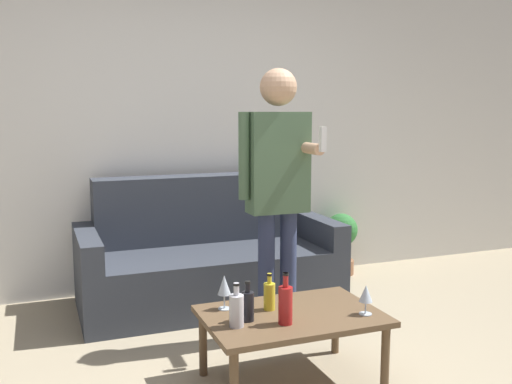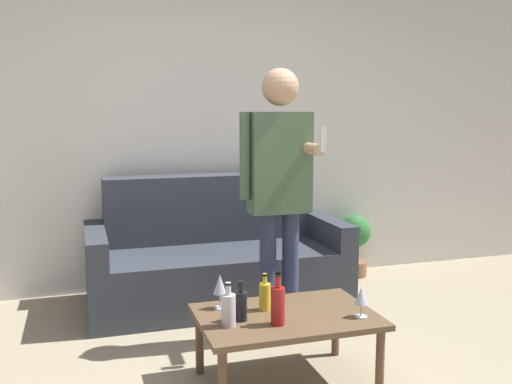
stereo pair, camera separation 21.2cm
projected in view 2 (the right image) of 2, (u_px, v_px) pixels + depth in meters
wall_back at (189, 118)px, 4.52m from camera, size 8.00×0.06×2.70m
couch at (215, 258)px, 4.25m from camera, size 1.85×0.86×0.92m
coffee_table at (286, 322)px, 2.92m from camera, size 0.90×0.61×0.38m
bottle_orange at (241, 305)px, 2.81m from camera, size 0.06×0.06×0.20m
bottle_green at (228, 309)px, 2.74m from camera, size 0.07×0.07×0.22m
bottle_dark at (265, 296)px, 2.96m from camera, size 0.06×0.06×0.19m
bottle_yellow at (278, 304)px, 2.76m from camera, size 0.07×0.07×0.26m
wine_glass_near at (361, 297)px, 2.86m from camera, size 0.07×0.07×0.16m
wine_glass_far at (220, 285)px, 2.98m from camera, size 0.07×0.07×0.18m
person_standing_front at (279, 180)px, 3.41m from camera, size 0.43×0.42×1.66m
potted_plant at (354, 240)px, 4.87m from camera, size 0.28×0.28×0.53m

